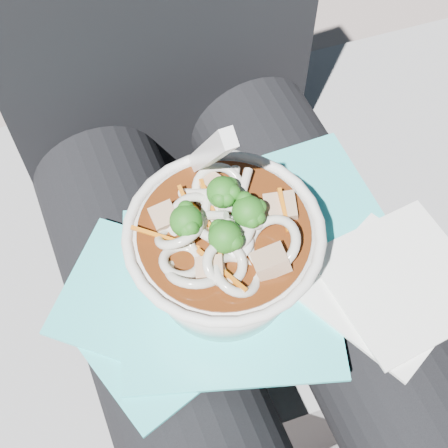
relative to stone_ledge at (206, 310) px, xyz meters
name	(u,v)px	position (x,y,z in m)	size (l,w,h in m)	color
ground	(240,436)	(0.00, -0.15, -0.24)	(20.00, 20.00, 0.00)	slate
stone_ledge	(206,310)	(0.00, 0.00, 0.00)	(1.00, 0.50, 0.48)	gray
lap	(252,311)	(0.00, -0.15, 0.32)	(0.34, 0.48, 0.15)	black
person_body	(218,230)	(0.00, -0.06, 0.33)	(0.34, 0.94, 1.03)	black
plastic_bag	(228,277)	(-0.02, -0.14, 0.40)	(0.34, 0.24, 0.01)	#33D1D5
napkins	(394,287)	(0.11, -0.21, 0.41)	(0.16, 0.16, 0.01)	white
udon_bowl	(224,251)	(-0.03, -0.15, 0.46)	(0.19, 0.19, 0.20)	white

